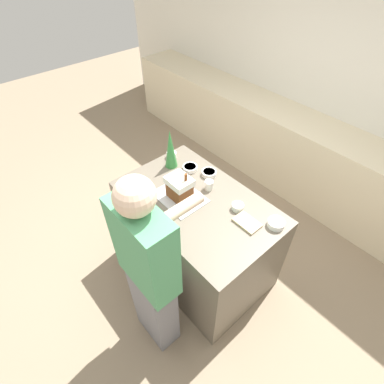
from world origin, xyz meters
TOP-DOWN VIEW (x-y plane):
  - ground_plane at (0.00, 0.00)m, footprint 12.00×12.00m
  - wall_back at (0.00, 2.11)m, footprint 8.00×0.05m
  - back_cabinet_block at (0.00, 1.79)m, footprint 6.00×0.60m
  - kitchen_island at (0.00, 0.00)m, footprint 1.40×0.88m
  - baking_tray at (-0.13, -0.08)m, footprint 0.42×0.32m
  - gingerbread_house at (-0.13, -0.08)m, footprint 0.21×0.17m
  - decorative_tree at (-0.52, 0.14)m, footprint 0.12×0.12m
  - candy_bowl_beside_tree at (0.60, 0.28)m, footprint 0.13×0.13m
  - candy_bowl_near_tray_left at (-0.18, 0.31)m, footprint 0.14×0.14m
  - candy_bowl_near_tray_right at (-0.36, 0.23)m, footprint 0.14×0.14m
  - candy_bowl_far_right at (-0.62, 0.22)m, footprint 0.10×0.10m
  - candy_bowl_center_rear at (0.28, 0.19)m, footprint 0.10×0.10m
  - cookbook at (0.44, 0.13)m, footprint 0.20×0.14m
  - mug at (-0.05, 0.18)m, footprint 0.08×0.08m
  - person at (0.28, -0.69)m, footprint 0.47×0.58m

SIDE VIEW (x-z plane):
  - ground_plane at x=0.00m, z-range 0.00..0.00m
  - kitchen_island at x=0.00m, z-range 0.00..0.94m
  - back_cabinet_block at x=0.00m, z-range 0.00..0.95m
  - person at x=0.28m, z-range 0.03..1.80m
  - baking_tray at x=-0.13m, z-range 0.94..0.94m
  - cookbook at x=0.44m, z-range 0.94..0.96m
  - candy_bowl_near_tray_right at x=-0.36m, z-range 0.94..0.98m
  - candy_bowl_near_tray_left at x=-0.18m, z-range 0.94..0.98m
  - candy_bowl_beside_tree at x=0.60m, z-range 0.94..0.99m
  - candy_bowl_center_rear at x=0.28m, z-range 0.94..0.99m
  - candy_bowl_far_right at x=-0.62m, z-range 0.94..0.99m
  - mug at x=-0.05m, z-range 0.94..1.02m
  - gingerbread_house at x=-0.13m, z-range 0.92..1.18m
  - decorative_tree at x=-0.52m, z-range 0.94..1.32m
  - wall_back at x=0.00m, z-range 0.00..2.60m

